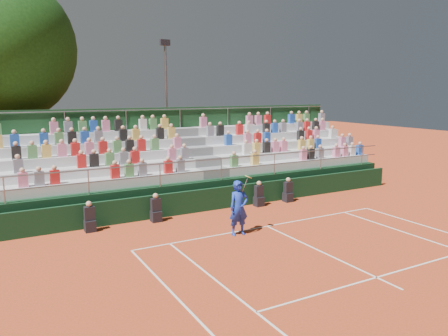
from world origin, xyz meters
TOP-DOWN VIEW (x-y plane):
  - ground at (0.00, 0.00)m, footprint 90.00×90.00m
  - courtside_wall at (0.00, 3.20)m, footprint 20.00×0.15m
  - line_officials at (-1.33, 2.75)m, footprint 9.74×0.40m
  - grandstand at (0.00, 6.44)m, footprint 20.00×5.20m
  - tennis_player at (-1.50, -0.32)m, footprint 0.92×0.55m
  - floodlight_mast at (0.65, 12.06)m, footprint 0.60×0.25m

SIDE VIEW (x-z plane):
  - ground at x=0.00m, z-range 0.00..0.00m
  - line_officials at x=-1.33m, z-range -0.12..1.07m
  - courtside_wall at x=0.00m, z-range 0.00..1.00m
  - tennis_player at x=-1.50m, z-range -0.08..2.13m
  - grandstand at x=0.00m, z-range -1.11..3.29m
  - floodlight_mast at x=0.65m, z-range 0.68..9.02m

